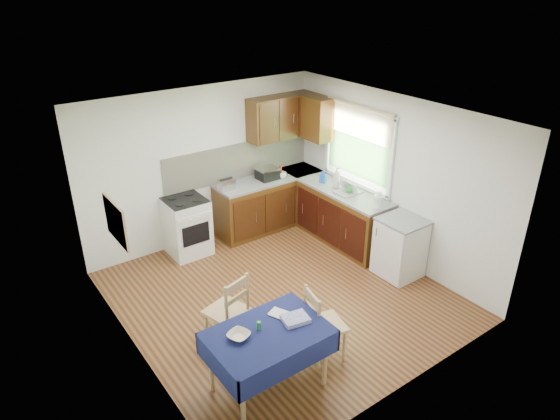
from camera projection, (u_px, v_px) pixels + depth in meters
floor at (281, 295)px, 6.84m from camera, size 4.20×4.20×0.00m
ceiling at (282, 117)px, 5.75m from camera, size 4.00×4.20×0.02m
wall_back at (203, 166)px, 7.83m from camera, size 4.00×0.02×2.50m
wall_front at (410, 292)px, 4.76m from camera, size 4.00×0.02×2.50m
wall_left at (128, 263)px, 5.25m from camera, size 0.02×4.20×2.50m
wall_right at (391, 179)px, 7.35m from camera, size 0.02×4.20×2.50m
base_cabinets at (303, 210)px, 8.29m from camera, size 1.90×2.30×0.86m
worktop_back at (269, 179)px, 8.33m from camera, size 1.90×0.60×0.04m
worktop_right at (345, 192)px, 7.83m from camera, size 0.60×1.70×0.04m
worktop_corner at (300, 170)px, 8.67m from camera, size 0.60×0.60×0.04m
splashback at (239, 161)px, 8.19m from camera, size 2.70×0.02×0.60m
upper_cabinets at (292, 117)px, 8.15m from camera, size 1.20×0.85×0.70m
stove at (187, 226)px, 7.69m from camera, size 0.60×0.61×0.92m
window at (358, 141)px, 7.67m from camera, size 0.04×1.48×1.26m
fridge at (400, 247)px, 7.14m from camera, size 0.58×0.60×0.89m
corkboard at (116, 222)px, 5.33m from camera, size 0.04×0.62×0.47m
dining_table at (268, 340)px, 5.07m from camera, size 1.22×0.82×0.74m
chair_far at (229, 309)px, 5.74m from camera, size 0.53×0.53×0.96m
chair_near at (322, 322)px, 5.56m from camera, size 0.48×0.48×0.92m
toaster at (226, 184)px, 7.83m from camera, size 0.25×0.16×0.19m
sandwich_press at (268, 173)px, 8.23m from camera, size 0.33×0.29×0.19m
sauce_bottle at (281, 171)px, 8.31m from camera, size 0.05×0.05×0.20m
yellow_packet at (261, 171)px, 8.35m from camera, size 0.14×0.12×0.16m
dish_rack at (348, 191)px, 7.75m from camera, size 0.39×0.30×0.19m
kettle at (379, 200)px, 7.24m from camera, size 0.14×0.14×0.24m
cup at (282, 175)px, 8.28m from camera, size 0.17×0.17×0.11m
soap_bottle_a at (337, 177)px, 7.88m from camera, size 0.18×0.18×0.33m
soap_bottle_b at (323, 176)px, 8.09m from camera, size 0.13×0.12×0.21m
soap_bottle_c at (350, 188)px, 7.71m from camera, size 0.18×0.18×0.17m
plate_bowl at (239, 336)px, 4.94m from camera, size 0.28×0.28×0.05m
book at (276, 318)px, 5.22m from camera, size 0.23×0.26×0.02m
spice_jar at (259, 325)px, 5.05m from camera, size 0.04×0.04×0.09m
tea_towel at (295, 319)px, 5.18m from camera, size 0.30×0.26×0.05m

